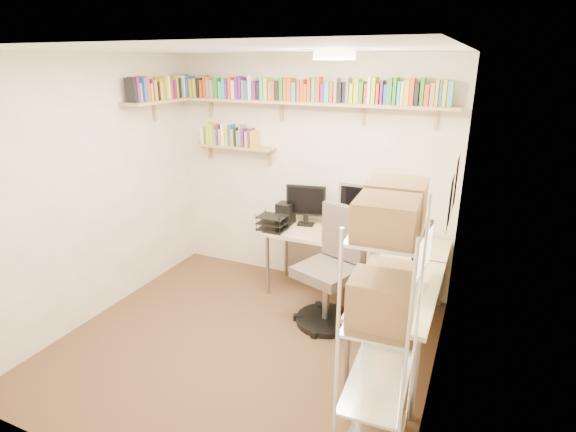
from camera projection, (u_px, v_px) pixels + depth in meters
name	position (u px, v px, depth m)	size (l,w,h in m)	color
ground	(244.00, 344.00, 4.06)	(3.20, 3.20, 0.00)	#4A331F
room_shell	(239.00, 178.00, 3.55)	(3.24, 3.04, 2.52)	beige
wall_shelves	(264.00, 101.00, 4.67)	(3.12, 1.09, 0.80)	tan
corner_desk	(352.00, 246.00, 4.38)	(1.92, 1.83, 1.25)	#D4BB8A
office_chair	(331.00, 276.00, 4.28)	(0.65, 0.66, 1.15)	black
wire_rack	(386.00, 272.00, 2.43)	(0.40, 0.75, 1.81)	silver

